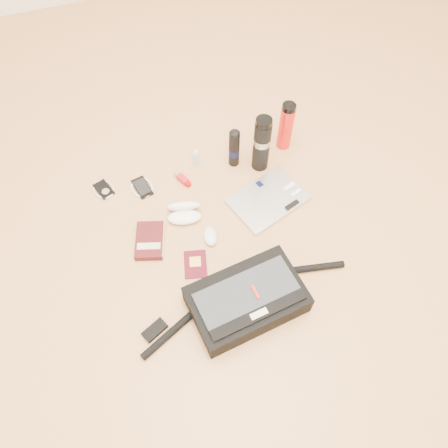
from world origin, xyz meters
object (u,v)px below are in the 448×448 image
object	(u,v)px
thermos_black	(262,144)
thermos_red	(286,126)
laptop	(268,199)
book	(150,241)
messenger_bag	(246,300)

from	to	relation	value
thermos_black	thermos_red	size ratio (longest dim) A/B	1.15
laptop	book	size ratio (longest dim) A/B	1.87
book	thermos_red	bearing A→B (deg)	40.65
book	thermos_black	bearing A→B (deg)	39.44
laptop	thermos_red	size ratio (longest dim) A/B	1.47
laptop	thermos_red	bearing A→B (deg)	37.85
thermos_black	messenger_bag	bearing A→B (deg)	-115.97
laptop	thermos_black	world-z (taller)	thermos_black
messenger_bag	book	distance (m)	0.48
book	thermos_black	world-z (taller)	thermos_black
messenger_bag	thermos_black	world-z (taller)	thermos_black
thermos_black	thermos_red	distance (m)	0.17
messenger_bag	book	bearing A→B (deg)	118.84
thermos_red	messenger_bag	bearing A→B (deg)	-123.00
thermos_red	thermos_black	bearing A→B (deg)	-152.35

